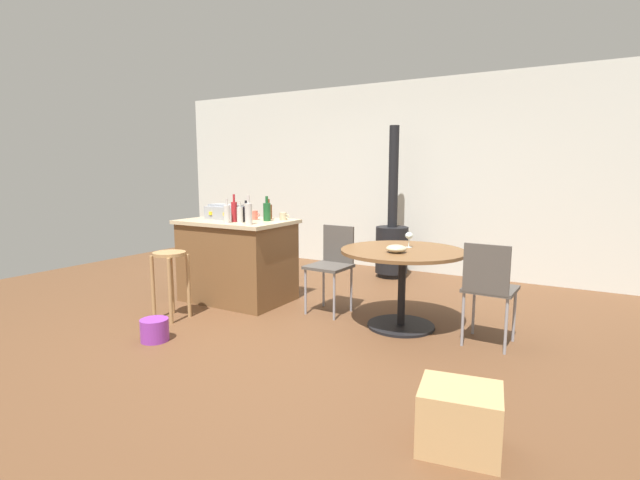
{
  "coord_description": "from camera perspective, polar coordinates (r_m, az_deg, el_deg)",
  "views": [
    {
      "loc": [
        2.39,
        -3.53,
        1.46
      ],
      "look_at": [
        0.04,
        0.52,
        0.75
      ],
      "focal_mm": 26.2,
      "sensor_mm": 36.0,
      "label": 1
    }
  ],
  "objects": [
    {
      "name": "ground_plane",
      "position": [
        4.51,
        -3.77,
        -10.32
      ],
      "size": [
        8.8,
        8.8,
        0.0
      ],
      "primitive_type": "plane",
      "color": "brown"
    },
    {
      "name": "back_wall",
      "position": [
        6.92,
        10.09,
        7.54
      ],
      "size": [
        8.0,
        0.1,
        2.7
      ],
      "primitive_type": "cube",
      "color": "beige",
      "rests_on": "ground_plane"
    },
    {
      "name": "kitchen_island",
      "position": [
        5.31,
        -10.02,
        -2.42
      ],
      "size": [
        1.19,
        0.83,
        0.91
      ],
      "color": "brown",
      "rests_on": "ground_plane"
    },
    {
      "name": "wooden_stool",
      "position": [
        4.8,
        -17.83,
        -3.64
      ],
      "size": [
        0.31,
        0.31,
        0.67
      ],
      "color": "#A37A4C",
      "rests_on": "ground_plane"
    },
    {
      "name": "dining_table",
      "position": [
        4.36,
        10.02,
        -3.34
      ],
      "size": [
        1.13,
        1.13,
        0.73
      ],
      "color": "black",
      "rests_on": "ground_plane"
    },
    {
      "name": "folding_chair_near",
      "position": [
        4.08,
        19.91,
        -5.21
      ],
      "size": [
        0.42,
        0.42,
        0.88
      ],
      "color": "#47423D",
      "rests_on": "ground_plane"
    },
    {
      "name": "folding_chair_far",
      "position": [
        4.79,
        1.51,
        -2.6
      ],
      "size": [
        0.42,
        0.42,
        0.88
      ],
      "color": "#47423D",
      "rests_on": "ground_plane"
    },
    {
      "name": "wood_stove",
      "position": [
        6.44,
        8.77,
        -0.07
      ],
      "size": [
        0.44,
        0.45,
        2.04
      ],
      "color": "black",
      "rests_on": "ground_plane"
    },
    {
      "name": "toolbox",
      "position": [
        5.34,
        -11.44,
        3.36
      ],
      "size": [
        0.41,
        0.27,
        0.17
      ],
      "color": "gray",
      "rests_on": "kitchen_island"
    },
    {
      "name": "bottle_0",
      "position": [
        5.08,
        -6.5,
        3.49
      ],
      "size": [
        0.08,
        0.08,
        0.27
      ],
      "color": "#194C23",
      "rests_on": "kitchen_island"
    },
    {
      "name": "bottle_1",
      "position": [
        4.76,
        -8.72,
        3.24
      ],
      "size": [
        0.07,
        0.07,
        0.3
      ],
      "color": "#B7B2AD",
      "rests_on": "kitchen_island"
    },
    {
      "name": "bottle_2",
      "position": [
        5.28,
        -6.32,
        3.51
      ],
      "size": [
        0.08,
        0.08,
        0.22
      ],
      "color": "#603314",
      "rests_on": "kitchen_island"
    },
    {
      "name": "bottle_3",
      "position": [
        4.96,
        -9.75,
        3.11
      ],
      "size": [
        0.06,
        0.06,
        0.22
      ],
      "color": "#B7B2AD",
      "rests_on": "kitchen_island"
    },
    {
      "name": "bottle_4",
      "position": [
        5.02,
        -9.01,
        3.2
      ],
      "size": [
        0.07,
        0.07,
        0.23
      ],
      "color": "black",
      "rests_on": "kitchen_island"
    },
    {
      "name": "bottle_5",
      "position": [
        5.04,
        -10.43,
        3.48
      ],
      "size": [
        0.06,
        0.06,
        0.29
      ],
      "color": "maroon",
      "rests_on": "kitchen_island"
    },
    {
      "name": "bottle_6",
      "position": [
        4.96,
        -11.31,
        3.19
      ],
      "size": [
        0.06,
        0.06,
        0.25
      ],
      "color": "#B7B2AD",
      "rests_on": "kitchen_island"
    },
    {
      "name": "cup_0",
      "position": [
        5.63,
        -12.11,
        3.29
      ],
      "size": [
        0.13,
        0.09,
        0.1
      ],
      "color": "#DB6651",
      "rests_on": "kitchen_island"
    },
    {
      "name": "cup_1",
      "position": [
        5.24,
        -8.05,
        3.04
      ],
      "size": [
        0.12,
        0.08,
        0.1
      ],
      "color": "#DB6651",
      "rests_on": "kitchen_island"
    },
    {
      "name": "cup_2",
      "position": [
        5.16,
        -4.49,
        2.91
      ],
      "size": [
        0.12,
        0.08,
        0.08
      ],
      "color": "tan",
      "rests_on": "kitchen_island"
    },
    {
      "name": "wine_glass",
      "position": [
        4.45,
        10.82,
        0.46
      ],
      "size": [
        0.07,
        0.07,
        0.14
      ],
      "color": "silver",
      "rests_on": "dining_table"
    },
    {
      "name": "serving_bowl",
      "position": [
        4.16,
        9.3,
        -1.04
      ],
      "size": [
        0.18,
        0.18,
        0.07
      ],
      "primitive_type": "ellipsoid",
      "color": "tan",
      "rests_on": "dining_table"
    },
    {
      "name": "cardboard_box",
      "position": [
        2.71,
        16.68,
        -20.18
      ],
      "size": [
        0.47,
        0.41,
        0.34
      ],
      "primitive_type": "cube",
      "rotation": [
        0.0,
        0.0,
        0.17
      ],
      "color": "tan",
      "rests_on": "ground_plane"
    },
    {
      "name": "plastic_bucket",
      "position": [
        4.32,
        -19.55,
        -10.32
      ],
      "size": [
        0.24,
        0.24,
        0.19
      ],
      "primitive_type": "cylinder",
      "color": "purple",
      "rests_on": "ground_plane"
    }
  ]
}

